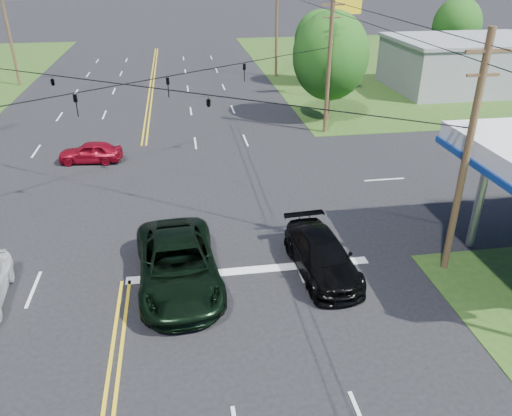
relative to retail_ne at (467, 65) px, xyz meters
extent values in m
plane|color=black|center=(-30.00, -20.00, -2.20)|extent=(280.00, 280.00, 0.00)
cube|color=#224415|center=(5.00, 12.00, -2.20)|extent=(46.00, 48.00, 0.03)
cube|color=silver|center=(-25.00, -28.00, -2.20)|extent=(10.00, 0.50, 0.02)
cube|color=gray|center=(0.00, 0.00, 0.00)|extent=(14.00, 10.00, 4.40)
cylinder|color=#A5A5AA|center=(-15.00, -27.50, 0.12)|extent=(0.36, 0.36, 4.65)
cylinder|color=#4A3A1F|center=(-17.00, -29.00, 2.55)|extent=(0.28, 0.28, 9.50)
cube|color=#4A3A1F|center=(-17.00, -29.00, 6.50)|extent=(1.60, 0.12, 0.12)
cube|color=#4A3A1F|center=(-17.00, -29.00, 5.70)|extent=(1.20, 0.10, 0.10)
cylinder|color=#4A3A1F|center=(-17.00, -11.00, 2.55)|extent=(0.28, 0.28, 9.50)
cube|color=#4A3A1F|center=(-17.00, -11.00, 6.50)|extent=(1.60, 0.12, 0.12)
cube|color=#4A3A1F|center=(-17.00, -11.00, 5.70)|extent=(1.20, 0.10, 0.10)
cylinder|color=#4A3A1F|center=(-43.00, 8.00, 2.80)|extent=(0.28, 0.28, 10.00)
cylinder|color=#4A3A1F|center=(-17.00, 8.00, 2.80)|extent=(0.28, 0.28, 10.00)
imported|color=black|center=(-32.08, -21.44, 3.22)|extent=(0.17, 0.21, 1.05)
imported|color=black|center=(-27.92, -18.56, 3.22)|extent=(0.17, 0.21, 1.05)
imported|color=black|center=(-23.50, -15.50, 3.22)|extent=(0.17, 0.21, 1.05)
imported|color=black|center=(-33.90, -17.30, 3.50)|extent=(1.24, 0.26, 0.50)
imported|color=black|center=(-26.10, -22.70, 3.50)|extent=(1.24, 0.26, 0.50)
cylinder|color=black|center=(-17.00, -22.00, 6.70)|extent=(0.04, 100.00, 0.04)
cylinder|color=black|center=(-17.00, -22.00, 6.10)|extent=(0.04, 100.00, 0.04)
cylinder|color=#4A3A1F|center=(-16.00, -8.00, -0.55)|extent=(0.36, 0.36, 3.30)
ellipsoid|color=#174512|center=(-16.00, -8.00, 2.67)|extent=(5.70, 5.70, 6.60)
cylinder|color=#4A3A1F|center=(-13.50, 4.00, -0.77)|extent=(0.36, 0.36, 2.86)
ellipsoid|color=#174512|center=(-13.50, 4.00, 2.03)|extent=(4.94, 4.94, 5.72)
cylinder|color=#4A3A1F|center=(4.00, 10.00, -0.66)|extent=(0.36, 0.36, 3.08)
ellipsoid|color=#174512|center=(4.00, 10.00, 2.35)|extent=(5.32, 5.32, 6.16)
imported|color=black|center=(-27.89, -28.50, -1.28)|extent=(3.48, 6.79, 1.84)
imported|color=black|center=(-22.14, -28.50, -1.44)|extent=(2.49, 5.37, 1.52)
imported|color=maroon|center=(-33.09, -14.50, -1.55)|extent=(3.98, 1.94, 1.31)
cylinder|color=#A5A5AA|center=(-13.00, -2.23, 1.99)|extent=(0.20, 0.20, 8.37)
cube|color=yellow|center=(-13.00, -2.23, 5.57)|extent=(2.31, 0.34, 1.15)
camera|label=1|loc=(-27.40, -44.96, 9.38)|focal=35.00mm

